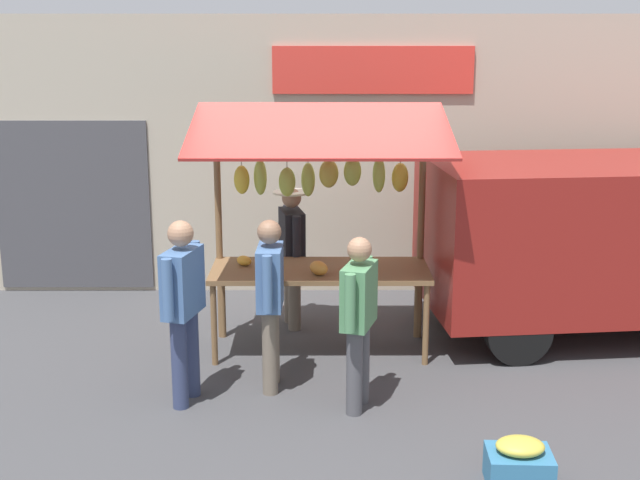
{
  "coord_description": "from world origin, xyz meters",
  "views": [
    {
      "loc": [
        0.01,
        8.38,
        3.27
      ],
      "look_at": [
        0.0,
        0.3,
        1.25
      ],
      "focal_mm": 48.37,
      "sensor_mm": 36.0,
      "label": 1
    }
  ],
  "objects_px": {
    "shopper_with_shopping_bag": "(183,299)",
    "shopper_with_ponytail": "(270,293)",
    "shopper_in_striped_shirt": "(359,313)",
    "parked_van": "(618,231)",
    "produce_crate_near": "(519,464)",
    "market_stall": "(320,200)",
    "vendor_with_sunhat": "(292,247)"
  },
  "relations": [
    {
      "from": "shopper_in_striped_shirt",
      "to": "vendor_with_sunhat",
      "type": "bearing_deg",
      "value": 33.64
    },
    {
      "from": "vendor_with_sunhat",
      "to": "shopper_with_shopping_bag",
      "type": "bearing_deg",
      "value": -35.76
    },
    {
      "from": "shopper_with_shopping_bag",
      "to": "shopper_with_ponytail",
      "type": "height_order",
      "value": "shopper_with_shopping_bag"
    },
    {
      "from": "shopper_in_striped_shirt",
      "to": "parked_van",
      "type": "bearing_deg",
      "value": -38.28
    },
    {
      "from": "market_stall",
      "to": "vendor_with_sunhat",
      "type": "bearing_deg",
      "value": -66.13
    },
    {
      "from": "shopper_in_striped_shirt",
      "to": "produce_crate_near",
      "type": "height_order",
      "value": "shopper_in_striped_shirt"
    },
    {
      "from": "market_stall",
      "to": "shopper_in_striped_shirt",
      "type": "xyz_separation_m",
      "value": [
        -0.33,
        1.45,
        -0.69
      ]
    },
    {
      "from": "shopper_in_striped_shirt",
      "to": "parked_van",
      "type": "xyz_separation_m",
      "value": [
        -2.87,
        -1.99,
        0.24
      ]
    },
    {
      "from": "vendor_with_sunhat",
      "to": "shopper_in_striped_shirt",
      "type": "relative_size",
      "value": 1.01
    },
    {
      "from": "market_stall",
      "to": "vendor_with_sunhat",
      "type": "relative_size",
      "value": 1.6
    },
    {
      "from": "shopper_with_shopping_bag",
      "to": "shopper_in_striped_shirt",
      "type": "relative_size",
      "value": 1.07
    },
    {
      "from": "parked_van",
      "to": "produce_crate_near",
      "type": "bearing_deg",
      "value": 56.06
    },
    {
      "from": "market_stall",
      "to": "shopper_in_striped_shirt",
      "type": "relative_size",
      "value": 1.62
    },
    {
      "from": "shopper_with_shopping_bag",
      "to": "shopper_in_striped_shirt",
      "type": "xyz_separation_m",
      "value": [
        -1.52,
        0.14,
        -0.08
      ]
    },
    {
      "from": "market_stall",
      "to": "produce_crate_near",
      "type": "xyz_separation_m",
      "value": [
        -1.45,
        2.76,
        -1.4
      ]
    },
    {
      "from": "shopper_in_striped_shirt",
      "to": "shopper_with_shopping_bag",
      "type": "bearing_deg",
      "value": 101.75
    },
    {
      "from": "shopper_with_ponytail",
      "to": "shopper_in_striped_shirt",
      "type": "bearing_deg",
      "value": -118.18
    },
    {
      "from": "shopper_with_shopping_bag",
      "to": "shopper_with_ponytail",
      "type": "relative_size",
      "value": 1.04
    },
    {
      "from": "shopper_with_shopping_bag",
      "to": "shopper_with_ponytail",
      "type": "distance_m",
      "value": 0.8
    },
    {
      "from": "shopper_with_ponytail",
      "to": "parked_van",
      "type": "relative_size",
      "value": 0.35
    },
    {
      "from": "market_stall",
      "to": "shopper_in_striped_shirt",
      "type": "height_order",
      "value": "market_stall"
    },
    {
      "from": "vendor_with_sunhat",
      "to": "shopper_with_shopping_bag",
      "type": "height_order",
      "value": "shopper_with_shopping_bag"
    },
    {
      "from": "shopper_with_shopping_bag",
      "to": "parked_van",
      "type": "relative_size",
      "value": 0.36
    },
    {
      "from": "shopper_in_striped_shirt",
      "to": "market_stall",
      "type": "bearing_deg",
      "value": 29.93
    },
    {
      "from": "shopper_with_ponytail",
      "to": "produce_crate_near",
      "type": "bearing_deg",
      "value": -131.67
    },
    {
      "from": "shopper_with_ponytail",
      "to": "vendor_with_sunhat",
      "type": "bearing_deg",
      "value": -3.83
    },
    {
      "from": "shopper_with_ponytail",
      "to": "produce_crate_near",
      "type": "xyz_separation_m",
      "value": [
        -1.9,
        1.75,
        -0.75
      ]
    },
    {
      "from": "parked_van",
      "to": "produce_crate_near",
      "type": "relative_size",
      "value": 9.44
    },
    {
      "from": "vendor_with_sunhat",
      "to": "produce_crate_near",
      "type": "bearing_deg",
      "value": 15.11
    },
    {
      "from": "shopper_with_ponytail",
      "to": "produce_crate_near",
      "type": "relative_size",
      "value": 3.3
    },
    {
      "from": "shopper_with_ponytail",
      "to": "produce_crate_near",
      "type": "distance_m",
      "value": 2.69
    },
    {
      "from": "shopper_in_striped_shirt",
      "to": "parked_van",
      "type": "height_order",
      "value": "parked_van"
    }
  ]
}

